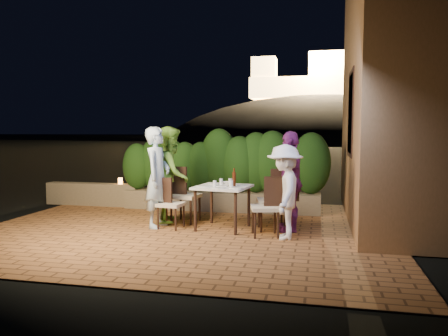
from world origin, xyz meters
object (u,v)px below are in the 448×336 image
(diner_green, at_px, (171,174))
(diner_white, at_px, (285,192))
(beer_bottle, at_px, (234,177))
(chair_right_back, at_px, (272,199))
(bowl, at_px, (226,183))
(diner_blue, at_px, (158,177))
(parapet_lamp, at_px, (120,181))
(diner_purple, at_px, (290,181))
(chair_right_front, at_px, (265,206))
(chair_left_back, at_px, (186,195))
(dining_table, at_px, (223,207))
(chair_left_front, at_px, (171,203))

(diner_green, bearing_deg, diner_white, -121.21)
(beer_bottle, xyz_separation_m, chair_right_back, (0.63, 0.11, -0.38))
(chair_right_back, bearing_deg, diner_white, 101.82)
(bowl, bearing_deg, chair_right_back, -12.58)
(diner_blue, distance_m, diner_white, 2.28)
(diner_blue, height_order, parapet_lamp, diner_blue)
(diner_white, height_order, diner_purple, diner_purple)
(chair_right_front, bearing_deg, chair_left_back, -39.35)
(chair_right_front, relative_size, parapet_lamp, 6.89)
(dining_table, xyz_separation_m, diner_green, (-1.07, 0.40, 0.51))
(diner_green, relative_size, diner_white, 1.19)
(chair_right_front, height_order, diner_green, diner_green)
(beer_bottle, height_order, chair_left_back, beer_bottle)
(chair_left_front, relative_size, chair_right_back, 0.84)
(chair_right_back, bearing_deg, diner_green, -21.76)
(beer_bottle, xyz_separation_m, parapet_lamp, (-2.95, 1.76, -0.34))
(dining_table, distance_m, diner_blue, 1.26)
(chair_right_front, xyz_separation_m, diner_green, (-1.85, 0.76, 0.40))
(diner_purple, bearing_deg, chair_right_front, -50.72)
(chair_right_front, bearing_deg, diner_purple, -141.47)
(chair_left_front, distance_m, chair_right_front, 1.69)
(chair_right_back, bearing_deg, beer_bottle, -2.72)
(chair_right_front, relative_size, diner_purple, 0.57)
(diner_purple, bearing_deg, bowl, -111.77)
(bowl, relative_size, diner_purple, 0.10)
(beer_bottle, bearing_deg, diner_green, 162.02)
(diner_white, bearing_deg, dining_table, -116.45)
(diner_blue, relative_size, diner_green, 0.99)
(parapet_lamp, bearing_deg, beer_bottle, -30.81)
(diner_white, xyz_separation_m, parapet_lamp, (-3.85, 2.22, -0.17))
(diner_green, bearing_deg, diner_blue, 161.66)
(diner_white, height_order, parapet_lamp, diner_white)
(diner_purple, xyz_separation_m, parapet_lamp, (-3.89, 1.64, -0.28))
(diner_white, bearing_deg, chair_left_front, -102.62)
(beer_bottle, relative_size, bowl, 1.82)
(beer_bottle, relative_size, chair_right_back, 0.30)
(bowl, bearing_deg, diner_white, -34.62)
(diner_white, relative_size, parapet_lamp, 10.61)
(chair_left_back, bearing_deg, chair_right_front, -17.07)
(parapet_lamp, bearing_deg, dining_table, -32.46)
(parapet_lamp, bearing_deg, diner_purple, -22.79)
(dining_table, bearing_deg, parapet_lamp, 147.54)
(chair_left_back, height_order, parapet_lamp, chair_left_back)
(dining_table, relative_size, parapet_lamp, 6.20)
(chair_right_back, xyz_separation_m, parapet_lamp, (-3.59, 1.65, 0.04))
(chair_left_back, bearing_deg, diner_green, -173.16)
(diner_blue, relative_size, diner_purple, 1.04)
(chair_left_back, relative_size, diner_purple, 0.61)
(beer_bottle, distance_m, diner_white, 1.02)
(diner_blue, height_order, diner_green, diner_green)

